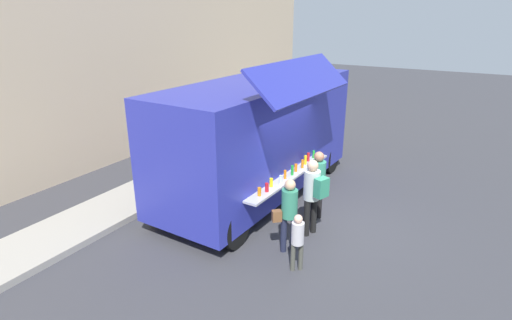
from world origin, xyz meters
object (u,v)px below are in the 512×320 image
(customer_front_ordering, at_px, (318,180))
(child_near_queue, at_px, (298,238))
(food_truck_main, at_px, (259,135))
(customer_rear_waiting, at_px, (289,210))
(customer_mid_with_backpack, at_px, (313,190))
(trash_bin, at_px, (257,132))

(customer_front_ordering, height_order, child_near_queue, customer_front_ordering)
(food_truck_main, distance_m, child_near_queue, 3.73)
(customer_rear_waiting, bearing_deg, customer_mid_with_backpack, -52.16)
(customer_front_ordering, xyz_separation_m, customer_mid_with_backpack, (-0.72, -0.18, 0.05))
(customer_front_ordering, distance_m, customer_rear_waiting, 1.59)
(customer_front_ordering, relative_size, customer_rear_waiting, 1.07)
(food_truck_main, relative_size, customer_mid_with_backpack, 3.74)
(food_truck_main, xyz_separation_m, child_near_queue, (-2.69, -2.40, -0.96))
(customer_front_ordering, bearing_deg, customer_rear_waiting, 106.10)
(food_truck_main, distance_m, trash_bin, 4.63)
(customer_rear_waiting, height_order, child_near_queue, customer_rear_waiting)
(trash_bin, xyz_separation_m, customer_rear_waiting, (-6.00, -4.27, 0.47))
(child_near_queue, bearing_deg, customer_mid_with_backpack, -30.04)
(trash_bin, xyz_separation_m, customer_mid_with_backpack, (-5.13, -4.43, 0.60))
(customer_rear_waiting, bearing_deg, child_near_queue, 178.90)
(customer_front_ordering, bearing_deg, customer_mid_with_backpack, 119.38)
(food_truck_main, bearing_deg, trash_bin, 33.17)
(customer_mid_with_backpack, xyz_separation_m, child_near_queue, (-1.38, -0.29, -0.37))
(food_truck_main, xyz_separation_m, trash_bin, (3.83, 2.32, -1.19))
(customer_front_ordering, distance_m, child_near_queue, 2.18)
(customer_mid_with_backpack, relative_size, customer_rear_waiting, 1.09)
(food_truck_main, height_order, customer_mid_with_backpack, food_truck_main)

